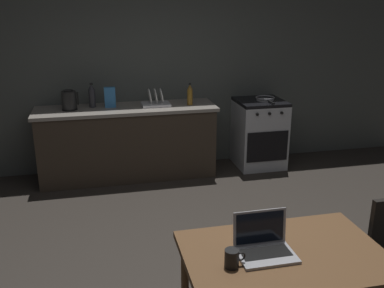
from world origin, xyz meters
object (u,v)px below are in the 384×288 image
at_px(laptop, 264,246).
at_px(bottle, 190,95).
at_px(cereal_box, 110,97).
at_px(coffee_mug, 232,258).
at_px(frying_pan, 265,99).
at_px(dining_table, 284,265).
at_px(electric_kettle, 69,100).
at_px(bottle_b, 92,96).
at_px(stove_oven, 259,133).
at_px(dish_rack, 156,102).

distance_m(laptop, bottle, 3.10).
bearing_deg(bottle, cereal_box, 175.82).
bearing_deg(coffee_mug, frying_pan, 65.29).
relative_size(dining_table, cereal_box, 4.70).
distance_m(electric_kettle, bottle_b, 0.27).
height_order(laptop, electric_kettle, electric_kettle).
bearing_deg(dining_table, coffee_mug, -169.70).
bearing_deg(dining_table, frying_pan, 70.13).
distance_m(electric_kettle, bottle, 1.43).
xyz_separation_m(dining_table, coffee_mug, (-0.34, -0.06, 0.13)).
xyz_separation_m(dining_table, laptop, (-0.12, 0.02, 0.13)).
distance_m(laptop, bottle_b, 3.34).
xyz_separation_m(laptop, bottle, (0.25, 3.08, 0.23)).
xyz_separation_m(stove_oven, bottle_b, (-2.11, 0.08, 0.58)).
relative_size(stove_oven, laptop, 2.76).
bearing_deg(laptop, bottle, 95.18).
bearing_deg(electric_kettle, bottle, -2.01).
height_order(bottle, cereal_box, bottle).
bearing_deg(dining_table, electric_kettle, 112.32).
distance_m(dining_table, cereal_box, 3.30).
bearing_deg(stove_oven, electric_kettle, 179.94).
xyz_separation_m(dining_table, bottle, (0.13, 3.10, 0.36)).
height_order(frying_pan, bottle_b, bottle_b).
xyz_separation_m(electric_kettle, cereal_box, (0.47, 0.02, 0.01)).
height_order(dining_table, laptop, laptop).
relative_size(bottle, dish_rack, 0.79).
height_order(bottle, bottle_b, bottle_b).
distance_m(dish_rack, bottle_b, 0.76).
relative_size(laptop, bottle, 1.19).
distance_m(electric_kettle, cereal_box, 0.47).
xyz_separation_m(electric_kettle, dish_rack, (1.01, 0.00, -0.07)).
bearing_deg(stove_oven, bottle_b, 177.76).
bearing_deg(laptop, bottle_b, 115.75).
xyz_separation_m(stove_oven, bottle, (-0.94, -0.05, 0.57)).
bearing_deg(electric_kettle, stove_oven, -0.06).
distance_m(bottle, cereal_box, 0.96).
relative_size(electric_kettle, coffee_mug, 2.01).
distance_m(frying_pan, dish_rack, 1.41).
height_order(coffee_mug, cereal_box, cereal_box).
bearing_deg(cereal_box, bottle_b, 163.83).
height_order(dining_table, cereal_box, cereal_box).
bearing_deg(laptop, stove_oven, 78.94).
bearing_deg(frying_pan, electric_kettle, 179.31).
bearing_deg(dining_table, cereal_box, 104.59).
distance_m(coffee_mug, bottle_b, 3.37).
distance_m(laptop, dish_rack, 3.14).
xyz_separation_m(stove_oven, frying_pan, (0.05, -0.03, 0.47)).
bearing_deg(laptop, coffee_mug, -148.78).
bearing_deg(dish_rack, stove_oven, -0.10).
xyz_separation_m(frying_pan, cereal_box, (-1.95, 0.05, 0.10)).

